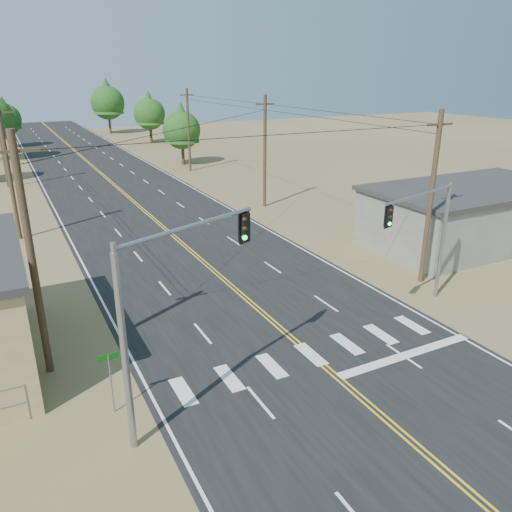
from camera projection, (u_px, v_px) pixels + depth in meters
ground at (451, 476)px, 15.62m from camera, size 220.00×220.00×0.00m
road at (163, 227)px, 40.62m from camera, size 15.00×200.00×0.02m
building_right at (470, 216)px, 36.41m from camera, size 15.00×8.00×4.00m
utility_pole_left_near at (32, 258)px, 19.33m from camera, size 1.80×0.30×10.00m
utility_pole_left_mid at (9, 171)px, 36.00m from camera, size 1.80×0.30×10.00m
utility_pole_left_far at (1, 139)px, 52.67m from camera, size 1.80×0.30×10.00m
utility_pole_right_near at (431, 198)px, 28.34m from camera, size 1.80×0.30×10.00m
utility_pole_right_mid at (265, 151)px, 45.01m from camera, size 1.80×0.30×10.00m
utility_pole_right_far at (189, 129)px, 61.68m from camera, size 1.80×0.30×10.00m
signal_mast_left at (165, 297)px, 16.38m from camera, size 5.67×2.45×7.28m
signal_mast_right at (429, 227)px, 25.44m from camera, size 5.72×1.81×6.50m
street_sign at (110, 374)px, 17.99m from camera, size 0.73×0.06×2.47m
tree_left_far at (5, 116)px, 81.09m from camera, size 4.95×4.95×8.25m
tree_right_near at (182, 126)px, 65.88m from camera, size 4.95×4.95×8.26m
tree_right_mid at (149, 111)px, 86.25m from camera, size 5.35×5.35×8.92m
tree_right_far at (107, 99)px, 98.90m from camera, size 6.51×6.51×10.85m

